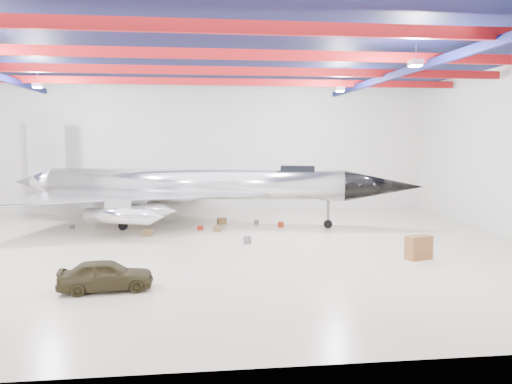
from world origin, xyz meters
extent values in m
plane|color=beige|center=(0.00, 0.00, 0.00)|extent=(40.00, 40.00, 0.00)
plane|color=silver|center=(0.00, 15.00, 5.50)|extent=(40.00, 0.00, 40.00)
plane|color=#0A0F38|center=(0.00, 0.00, 11.00)|extent=(40.00, 40.00, 0.00)
cube|color=maroon|center=(0.00, -9.00, 10.40)|extent=(39.50, 0.25, 0.50)
cube|color=maroon|center=(0.00, -3.00, 10.40)|extent=(39.50, 0.25, 0.50)
cube|color=maroon|center=(0.00, 3.00, 10.40)|extent=(39.50, 0.25, 0.50)
cube|color=maroon|center=(0.00, 9.00, 10.40)|extent=(39.50, 0.25, 0.50)
cube|color=#0B1044|center=(12.00, 0.00, 10.10)|extent=(0.25, 29.50, 0.40)
cube|color=silver|center=(10.00, -6.00, 9.70)|extent=(0.55, 0.55, 0.25)
cube|color=silver|center=(-10.00, 6.00, 9.70)|extent=(0.55, 0.55, 0.25)
cube|color=silver|center=(10.00, 6.00, 9.70)|extent=(0.55, 0.55, 0.25)
cylinder|color=silver|center=(-0.14, 8.28, 3.02)|extent=(21.41, 7.49, 2.16)
cone|color=black|center=(12.91, 4.91, 3.02)|extent=(5.76, 3.44, 2.16)
cone|color=silver|center=(-12.14, 11.39, 3.02)|extent=(3.67, 2.90, 2.16)
cube|color=silver|center=(-11.10, 11.12, 5.82)|extent=(2.95, 0.88, 4.85)
cube|color=black|center=(7.17, 6.39, 4.15)|extent=(2.51, 1.43, 0.54)
cylinder|color=silver|center=(-4.75, 3.35, 1.51)|extent=(4.21, 1.97, 0.97)
cylinder|color=silver|center=(-4.08, 5.96, 1.51)|extent=(4.21, 1.97, 0.97)
cylinder|color=silver|center=(-2.46, 12.22, 1.51)|extent=(4.21, 1.97, 0.97)
cylinder|color=silver|center=(-1.78, 14.83, 1.51)|extent=(4.21, 1.97, 0.97)
cylinder|color=#59595B|center=(9.26, 5.85, 0.97)|extent=(0.19, 0.19, 1.94)
cylinder|color=black|center=(9.26, 5.85, 0.30)|extent=(0.64, 0.38, 0.60)
cylinder|color=#59595B|center=(-4.99, 6.75, 0.97)|extent=(0.19, 0.19, 1.94)
cylinder|color=black|center=(-4.99, 6.75, 0.30)|extent=(0.64, 0.38, 0.60)
cylinder|color=#59595B|center=(-3.64, 11.97, 0.97)|extent=(0.19, 0.19, 1.94)
cylinder|color=black|center=(-3.64, 11.97, 0.30)|extent=(0.64, 0.38, 0.60)
imported|color=#332D19|center=(-3.69, -7.19, 0.66)|extent=(3.98, 1.92, 1.31)
cube|color=brown|center=(11.59, -3.59, 0.62)|extent=(1.51, 1.07, 1.25)
cube|color=olive|center=(-3.10, 4.55, 0.21)|extent=(0.63, 0.53, 0.42)
cube|color=maroon|center=(0.29, 6.33, 0.15)|extent=(0.42, 0.34, 0.29)
cylinder|color=#59595B|center=(3.08, 1.35, 0.22)|extent=(0.57, 0.57, 0.43)
cube|color=olive|center=(1.92, 8.61, 0.22)|extent=(0.70, 0.61, 0.43)
cube|color=#59595B|center=(-8.66, 7.95, 0.11)|extent=(0.35, 0.29, 0.23)
cylinder|color=maroon|center=(6.04, 6.74, 0.19)|extent=(0.50, 0.50, 0.38)
cube|color=olive|center=(1.46, 5.60, 0.17)|extent=(0.57, 0.50, 0.33)
cylinder|color=#59595B|center=(4.46, 8.19, 0.15)|extent=(0.39, 0.39, 0.31)
camera|label=1|loc=(0.12, -27.99, 6.28)|focal=35.00mm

